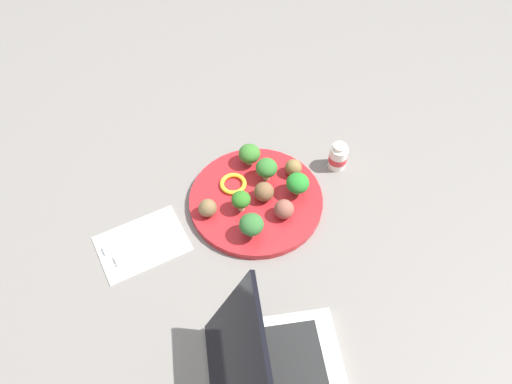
% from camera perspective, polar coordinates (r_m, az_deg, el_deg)
% --- Properties ---
extents(ground_plane, '(4.00, 4.00, 0.00)m').
position_cam_1_polar(ground_plane, '(1.06, -0.00, -1.19)').
color(ground_plane, slate).
extents(plate, '(0.28, 0.28, 0.02)m').
position_cam_1_polar(plate, '(1.05, -0.00, -0.93)').
color(plate, red).
rests_on(plate, ground_plane).
extents(broccoli_floret_mid_right, '(0.05, 0.05, 0.05)m').
position_cam_1_polar(broccoli_floret_mid_right, '(1.09, -0.74, 4.36)').
color(broccoli_floret_mid_right, '#9ABD7A').
rests_on(broccoli_floret_mid_right, plate).
extents(broccoli_floret_center, '(0.05, 0.05, 0.05)m').
position_cam_1_polar(broccoli_floret_center, '(0.97, -0.52, -3.72)').
color(broccoli_floret_center, '#92CF81').
rests_on(broccoli_floret_center, plate).
extents(broccoli_floret_near_rim, '(0.04, 0.04, 0.05)m').
position_cam_1_polar(broccoli_floret_near_rim, '(1.01, -1.72, -0.90)').
color(broccoli_floret_near_rim, '#A2C882').
rests_on(broccoli_floret_near_rim, plate).
extents(broccoli_floret_back_left, '(0.05, 0.05, 0.05)m').
position_cam_1_polar(broccoli_floret_back_left, '(1.03, 4.75, 1.00)').
color(broccoli_floret_back_left, '#9ABF66').
rests_on(broccoli_floret_back_left, plate).
extents(broccoli_floret_front_right, '(0.05, 0.05, 0.05)m').
position_cam_1_polar(broccoli_floret_front_right, '(1.06, 1.20, 2.74)').
color(broccoli_floret_front_right, '#9CCD74').
rests_on(broccoli_floret_front_right, plate).
extents(meatball_front_left, '(0.04, 0.04, 0.04)m').
position_cam_1_polar(meatball_front_left, '(1.01, 3.20, -1.97)').
color(meatball_front_left, brown).
rests_on(meatball_front_left, plate).
extents(meatball_mid_left, '(0.04, 0.04, 0.04)m').
position_cam_1_polar(meatball_mid_left, '(1.01, -5.48, -1.91)').
color(meatball_mid_left, brown).
rests_on(meatball_mid_left, plate).
extents(meatball_near_rim, '(0.04, 0.04, 0.04)m').
position_cam_1_polar(meatball_near_rim, '(1.03, 0.91, 0.02)').
color(meatball_near_rim, brown).
rests_on(meatball_near_rim, plate).
extents(meatball_far_rim, '(0.04, 0.04, 0.04)m').
position_cam_1_polar(meatball_far_rim, '(1.08, 4.26, 2.78)').
color(meatball_far_rim, brown).
rests_on(meatball_far_rim, plate).
extents(pepper_ring_back_left, '(0.07, 0.07, 0.01)m').
position_cam_1_polar(pepper_ring_back_left, '(1.07, -2.61, 0.94)').
color(pepper_ring_back_left, yellow).
rests_on(pepper_ring_back_left, plate).
extents(napkin, '(0.18, 0.14, 0.01)m').
position_cam_1_polar(napkin, '(1.03, -12.81, -5.70)').
color(napkin, white).
rests_on(napkin, ground_plane).
extents(fork, '(0.12, 0.03, 0.01)m').
position_cam_1_polar(fork, '(1.01, -12.93, -6.49)').
color(fork, silver).
rests_on(fork, napkin).
extents(knife, '(0.15, 0.03, 0.01)m').
position_cam_1_polar(knife, '(1.03, -13.57, -4.94)').
color(knife, white).
rests_on(knife, napkin).
extents(yogurt_bottle, '(0.04, 0.04, 0.07)m').
position_cam_1_polar(yogurt_bottle, '(1.12, 9.29, 3.96)').
color(yogurt_bottle, white).
rests_on(yogurt_bottle, ground_plane).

